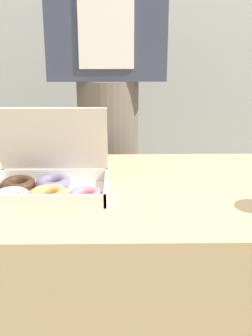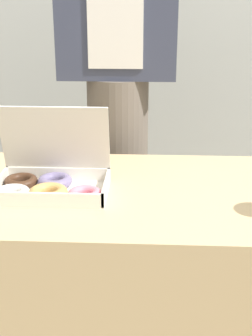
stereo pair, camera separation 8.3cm
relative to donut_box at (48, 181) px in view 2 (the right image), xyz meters
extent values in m
cube|color=tan|center=(0.23, 0.04, -0.41)|extent=(1.13, 0.68, 0.74)
cube|color=white|center=(0.01, 0.00, -0.03)|extent=(0.33, 0.21, 0.01)
cube|color=white|center=(0.17, 0.00, -0.01)|extent=(0.01, 0.21, 0.04)
cube|color=white|center=(0.01, -0.11, -0.01)|extent=(0.33, 0.01, 0.04)
cube|color=white|center=(0.01, 0.10, -0.01)|extent=(0.33, 0.01, 0.04)
cube|color=white|center=(0.01, 0.07, 0.11)|extent=(0.33, 0.06, 0.21)
torus|color=white|center=(-0.09, -0.05, -0.02)|extent=(0.11, 0.11, 0.03)
torus|color=#422819|center=(-0.09, 0.04, -0.02)|extent=(0.11, 0.11, 0.03)
torus|color=tan|center=(0.01, -0.05, -0.02)|extent=(0.13, 0.13, 0.03)
torus|color=slate|center=(0.01, 0.04, -0.02)|extent=(0.15, 0.15, 0.03)
torus|color=pink|center=(0.12, -0.05, -0.02)|extent=(0.13, 0.13, 0.03)
cylinder|color=#665B51|center=(0.16, 0.62, -0.28)|extent=(0.25, 0.25, 0.99)
cube|color=silver|center=(0.16, 0.51, 0.46)|extent=(0.21, 0.01, 0.39)
camera|label=1|loc=(0.21, -1.27, 0.50)|focal=50.00mm
camera|label=2|loc=(0.29, -1.27, 0.50)|focal=50.00mm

